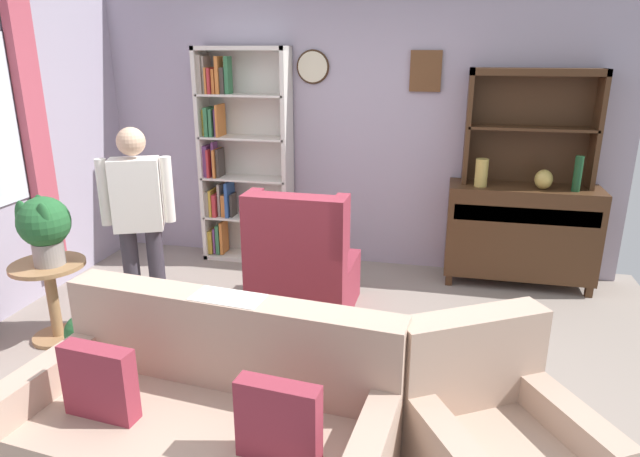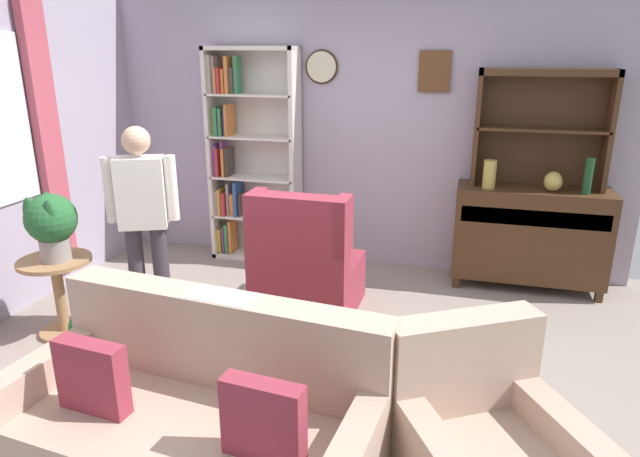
{
  "view_description": "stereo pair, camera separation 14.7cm",
  "coord_description": "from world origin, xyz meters",
  "px_view_note": "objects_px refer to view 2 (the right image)",
  "views": [
    {
      "loc": [
        0.86,
        -3.18,
        2.08
      ],
      "look_at": [
        0.1,
        0.2,
        0.95
      ],
      "focal_mm": 31.17,
      "sensor_mm": 36.0,
      "label": 1
    },
    {
      "loc": [
        1.01,
        -3.15,
        2.08
      ],
      "look_at": [
        0.1,
        0.2,
        0.95
      ],
      "focal_mm": 31.17,
      "sensor_mm": 36.0,
      "label": 2
    }
  ],
  "objects_px": {
    "wingback_chair": "(306,270)",
    "person_reading": "(144,215)",
    "bookshelf": "(247,156)",
    "plant_stand": "(59,288)",
    "potted_plant_large": "(51,222)",
    "bottle_wine": "(588,176)",
    "couch_floral": "(198,428)",
    "vase_tall": "(490,174)",
    "sideboard": "(529,233)",
    "vase_round": "(553,182)",
    "potted_plant_small": "(88,329)",
    "book_stack": "(273,311)",
    "coffee_table": "(286,331)",
    "sideboard_hutch": "(543,112)"
  },
  "relations": [
    {
      "from": "sideboard_hutch",
      "to": "vase_round",
      "type": "xyz_separation_m",
      "value": [
        0.13,
        -0.18,
        -0.55
      ]
    },
    {
      "from": "vase_round",
      "to": "plant_stand",
      "type": "bearing_deg",
      "value": -153.62
    },
    {
      "from": "vase_round",
      "to": "person_reading",
      "type": "height_order",
      "value": "person_reading"
    },
    {
      "from": "vase_tall",
      "to": "book_stack",
      "type": "height_order",
      "value": "vase_tall"
    },
    {
      "from": "bookshelf",
      "to": "couch_floral",
      "type": "bearing_deg",
      "value": -72.46
    },
    {
      "from": "vase_tall",
      "to": "coffee_table",
      "type": "distance_m",
      "value": 2.38
    },
    {
      "from": "bookshelf",
      "to": "wingback_chair",
      "type": "height_order",
      "value": "bookshelf"
    },
    {
      "from": "bottle_wine",
      "to": "vase_tall",
      "type": "bearing_deg",
      "value": 179.34
    },
    {
      "from": "sideboard_hutch",
      "to": "person_reading",
      "type": "relative_size",
      "value": 0.71
    },
    {
      "from": "sideboard",
      "to": "plant_stand",
      "type": "distance_m",
      "value": 3.92
    },
    {
      "from": "bottle_wine",
      "to": "couch_floral",
      "type": "distance_m",
      "value": 3.66
    },
    {
      "from": "bottle_wine",
      "to": "couch_floral",
      "type": "xyz_separation_m",
      "value": [
        -2.14,
        -2.87,
        -0.76
      ]
    },
    {
      "from": "bottle_wine",
      "to": "book_stack",
      "type": "height_order",
      "value": "bottle_wine"
    },
    {
      "from": "vase_tall",
      "to": "vase_round",
      "type": "relative_size",
      "value": 1.43
    },
    {
      "from": "plant_stand",
      "to": "potted_plant_large",
      "type": "relative_size",
      "value": 1.22
    },
    {
      "from": "vase_tall",
      "to": "book_stack",
      "type": "xyz_separation_m",
      "value": [
        -1.33,
        -1.88,
        -0.58
      ]
    },
    {
      "from": "sideboard_hutch",
      "to": "book_stack",
      "type": "relative_size",
      "value": 4.84
    },
    {
      "from": "plant_stand",
      "to": "person_reading",
      "type": "relative_size",
      "value": 0.39
    },
    {
      "from": "vase_tall",
      "to": "bottle_wine",
      "type": "xyz_separation_m",
      "value": [
        0.78,
        -0.01,
        0.03
      ]
    },
    {
      "from": "bookshelf",
      "to": "person_reading",
      "type": "relative_size",
      "value": 1.35
    },
    {
      "from": "vase_tall",
      "to": "wingback_chair",
      "type": "bearing_deg",
      "value": -144.96
    },
    {
      "from": "bottle_wine",
      "to": "couch_floral",
      "type": "bearing_deg",
      "value": -126.62
    },
    {
      "from": "wingback_chair",
      "to": "vase_round",
      "type": "bearing_deg",
      "value": 27.29
    },
    {
      "from": "bottle_wine",
      "to": "wingback_chair",
      "type": "relative_size",
      "value": 0.29
    },
    {
      "from": "bottle_wine",
      "to": "potted_plant_large",
      "type": "xyz_separation_m",
      "value": [
        -3.81,
        -1.77,
        -0.18
      ]
    },
    {
      "from": "bookshelf",
      "to": "couch_floral",
      "type": "distance_m",
      "value": 3.28
    },
    {
      "from": "vase_tall",
      "to": "potted_plant_large",
      "type": "distance_m",
      "value": 3.52
    },
    {
      "from": "wingback_chair",
      "to": "person_reading",
      "type": "xyz_separation_m",
      "value": [
        -1.09,
        -0.52,
        0.52
      ]
    },
    {
      "from": "bottle_wine",
      "to": "wingback_chair",
      "type": "bearing_deg",
      "value": -156.09
    },
    {
      "from": "bookshelf",
      "to": "coffee_table",
      "type": "relative_size",
      "value": 2.62
    },
    {
      "from": "sideboard",
      "to": "bottle_wine",
      "type": "distance_m",
      "value": 0.69
    },
    {
      "from": "bookshelf",
      "to": "potted_plant_small",
      "type": "height_order",
      "value": "bookshelf"
    },
    {
      "from": "sideboard_hutch",
      "to": "vase_tall",
      "type": "xyz_separation_m",
      "value": [
        -0.39,
        -0.19,
        -0.52
      ]
    },
    {
      "from": "bookshelf",
      "to": "sideboard",
      "type": "xyz_separation_m",
      "value": [
        2.71,
        -0.09,
        -0.55
      ]
    },
    {
      "from": "wingback_chair",
      "to": "coffee_table",
      "type": "xyz_separation_m",
      "value": [
        0.15,
        -0.95,
        -0.03
      ]
    },
    {
      "from": "sideboard_hutch",
      "to": "wingback_chair",
      "type": "height_order",
      "value": "sideboard_hutch"
    },
    {
      "from": "sideboard_hutch",
      "to": "vase_tall",
      "type": "distance_m",
      "value": 0.68
    },
    {
      "from": "person_reading",
      "to": "potted_plant_large",
      "type": "bearing_deg",
      "value": -153.12
    },
    {
      "from": "vase_tall",
      "to": "couch_floral",
      "type": "xyz_separation_m",
      "value": [
        -1.36,
        -2.88,
        -0.73
      ]
    },
    {
      "from": "person_reading",
      "to": "potted_plant_small",
      "type": "bearing_deg",
      "value": -111.81
    },
    {
      "from": "sideboard_hutch",
      "to": "bottle_wine",
      "type": "bearing_deg",
      "value": -26.96
    },
    {
      "from": "bookshelf",
      "to": "plant_stand",
      "type": "height_order",
      "value": "bookshelf"
    },
    {
      "from": "sideboard",
      "to": "book_stack",
      "type": "xyz_separation_m",
      "value": [
        -1.72,
        -1.96,
        -0.04
      ]
    },
    {
      "from": "sideboard",
      "to": "person_reading",
      "type": "bearing_deg",
      "value": -151.21
    },
    {
      "from": "bookshelf",
      "to": "vase_tall",
      "type": "distance_m",
      "value": 2.32
    },
    {
      "from": "vase_tall",
      "to": "wingback_chair",
      "type": "xyz_separation_m",
      "value": [
        -1.38,
        -0.96,
        -0.66
      ]
    },
    {
      "from": "sideboard_hutch",
      "to": "vase_round",
      "type": "height_order",
      "value": "sideboard_hutch"
    },
    {
      "from": "wingback_chair",
      "to": "potted_plant_large",
      "type": "relative_size",
      "value": 2.12
    },
    {
      "from": "person_reading",
      "to": "vase_round",
      "type": "bearing_deg",
      "value": 26.71
    },
    {
      "from": "bottle_wine",
      "to": "person_reading",
      "type": "xyz_separation_m",
      "value": [
        -3.24,
        -1.48,
        -0.16
      ]
    }
  ]
}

